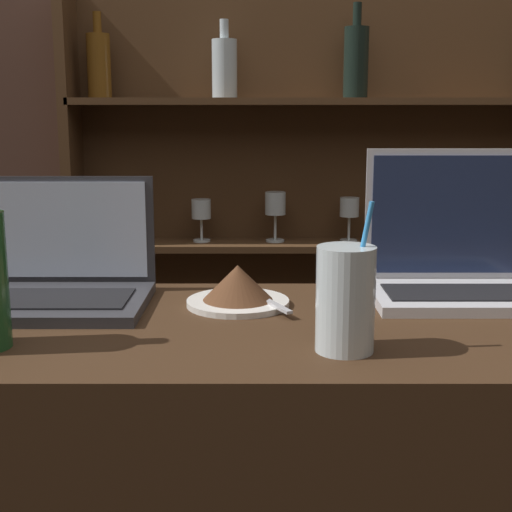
{
  "coord_description": "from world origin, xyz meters",
  "views": [
    {
      "loc": [
        -0.08,
        -0.81,
        1.33
      ],
      "look_at": [
        -0.08,
        0.28,
        1.11
      ],
      "focal_mm": 50.0,
      "sensor_mm": 36.0,
      "label": 1
    }
  ],
  "objects_px": {
    "laptop_near": "(51,278)",
    "laptop_far": "(455,262)",
    "water_glass": "(348,299)",
    "cake_plate": "(241,288)"
  },
  "relations": [
    {
      "from": "cake_plate",
      "to": "laptop_far",
      "type": "bearing_deg",
      "value": 9.58
    },
    {
      "from": "laptop_far",
      "to": "cake_plate",
      "type": "relative_size",
      "value": 1.64
    },
    {
      "from": "laptop_near",
      "to": "water_glass",
      "type": "xyz_separation_m",
      "value": [
        0.48,
        -0.25,
        0.03
      ]
    },
    {
      "from": "laptop_near",
      "to": "laptop_far",
      "type": "distance_m",
      "value": 0.7
    },
    {
      "from": "laptop_near",
      "to": "water_glass",
      "type": "distance_m",
      "value": 0.54
    },
    {
      "from": "laptop_far",
      "to": "cake_plate",
      "type": "bearing_deg",
      "value": -170.42
    },
    {
      "from": "water_glass",
      "to": "laptop_far",
      "type": "bearing_deg",
      "value": 52.78
    },
    {
      "from": "laptop_near",
      "to": "laptop_far",
      "type": "height_order",
      "value": "laptop_far"
    },
    {
      "from": "laptop_far",
      "to": "cake_plate",
      "type": "height_order",
      "value": "laptop_far"
    },
    {
      "from": "laptop_near",
      "to": "cake_plate",
      "type": "relative_size",
      "value": 1.91
    }
  ]
}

